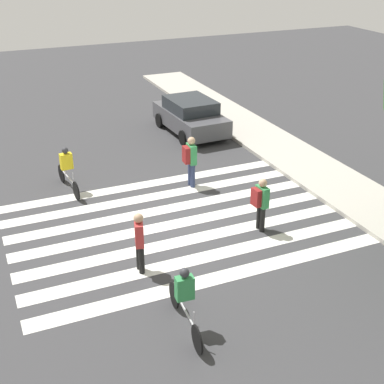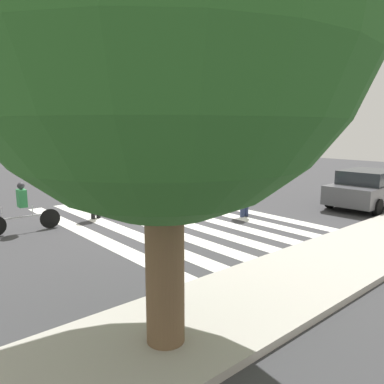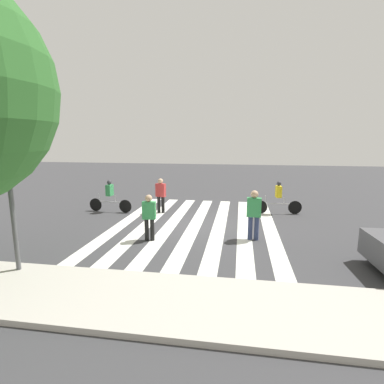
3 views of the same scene
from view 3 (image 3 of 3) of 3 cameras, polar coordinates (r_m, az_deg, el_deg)
ground_plane at (r=12.81m, az=0.60°, el=-6.26°), size 60.00×60.00×0.00m
sidewalk_curb at (r=7.13m, az=-7.43°, el=-19.88°), size 36.00×2.50×0.14m
crosswalk_stripes at (r=12.81m, az=0.60°, el=-6.25°), size 6.72×10.00×0.01m
traffic_light at (r=9.06m, az=-31.10°, el=3.97°), size 0.60×0.50×4.11m
pedestrian_child_with_backpack at (r=14.70m, az=-5.98°, el=-0.30°), size 0.51×0.33×1.71m
pedestrian_adult_blue_shirt at (r=10.81m, az=-8.10°, el=-4.10°), size 0.48×0.41×1.68m
pedestrian_adult_tall_backpack at (r=10.98m, az=11.69°, el=-3.54°), size 0.52×0.44×1.82m
cyclist_mid_street at (r=15.04m, az=16.11°, el=-0.81°), size 2.28×0.42×1.60m
cyclist_near_curb at (r=15.41m, az=-15.39°, el=-0.51°), size 2.27×0.42×1.60m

